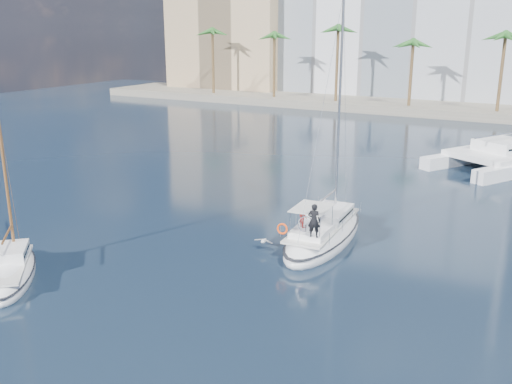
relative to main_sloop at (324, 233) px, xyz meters
The scene contains 10 objects.
ground 4.98m from the main_sloop, 130.11° to the right, with size 160.00×160.00×0.00m, color black.
quay 57.30m from the main_sloop, 93.20° to the left, with size 120.00×14.00×1.20m, color gray.
building_modern 72.13m from the main_sloop, 102.38° to the left, with size 42.00×16.00×28.00m, color silver.
building_tan_left 80.03m from the main_sloop, 124.73° to the left, with size 22.00×14.00×22.00m, color tan.
palm_left 65.65m from the main_sloop, 124.96° to the left, with size 3.60×3.60×12.30m.
palm_centre 54.19m from the main_sloop, 93.44° to the left, with size 3.60×3.60×12.30m.
main_sloop is the anchor object (origin of this frame).
small_sloop 16.92m from the main_sloop, 133.07° to the right, with size 6.12×6.38×9.68m.
catamaran 25.44m from the main_sloop, 74.76° to the left, with size 12.40×14.92×19.31m.
seagull 3.79m from the main_sloop, 129.25° to the right, with size 1.14×0.49×0.21m.
Camera 1 is at (14.92, -25.48, 12.10)m, focal length 40.00 mm.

